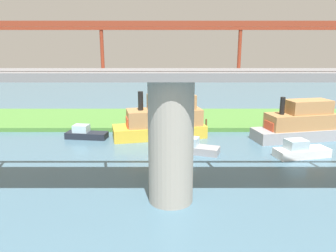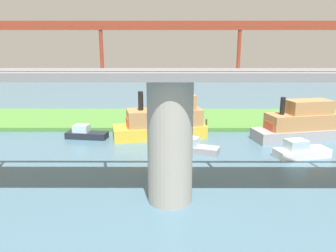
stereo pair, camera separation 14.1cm
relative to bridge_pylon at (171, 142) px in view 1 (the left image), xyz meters
name	(u,v)px [view 1 (the left image)]	position (x,y,z in m)	size (l,w,h in m)	color
ground_plane	(175,132)	(-0.72, -17.50, -4.07)	(160.00, 160.00, 0.00)	#476B7F
grassy_bank	(174,119)	(-0.72, -23.50, -3.82)	(80.00, 12.00, 0.50)	#4C8438
bridge_pylon	(171,142)	(0.00, 0.00, 0.00)	(2.92, 2.92, 8.13)	#9E998E
bridge_span	(171,70)	(0.00, -0.02, 4.56)	(63.72, 4.30, 3.25)	slate
person_on_bank	(152,117)	(2.20, -20.25, -2.86)	(0.44, 0.44, 1.39)	#2D334C
mooring_post	(206,123)	(-4.41, -17.97, -3.08)	(0.20, 0.20, 0.98)	brown
pontoon_yellow	(162,120)	(0.79, -15.39, -2.13)	(10.73, 5.49, 5.24)	gold
motorboat_white	(194,147)	(-2.34, -9.89, -3.53)	(4.76, 3.03, 1.49)	#99999E
houseboat_blue	(299,124)	(-14.11, -14.44, -2.30)	(9.77, 4.96, 4.77)	#99999E
motorboat_red	(300,151)	(-12.11, -8.69, -3.46)	(5.33, 2.88, 1.69)	white
riverboat_paddlewheel	(85,134)	(9.36, -14.87, -3.52)	(4.73, 2.25, 1.52)	#1E232D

